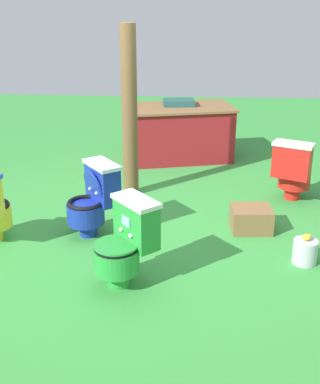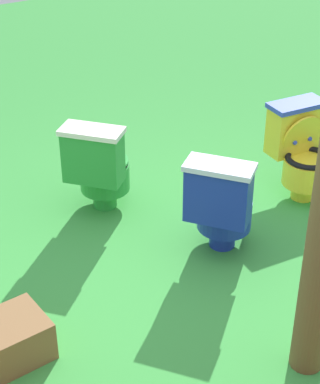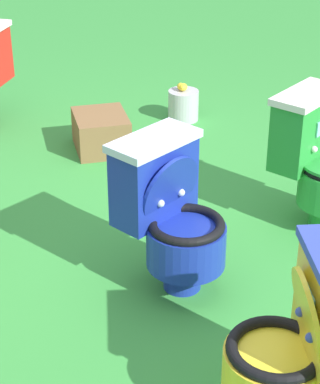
{
  "view_description": "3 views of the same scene",
  "coord_description": "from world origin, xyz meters",
  "px_view_note": "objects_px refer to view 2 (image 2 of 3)",
  "views": [
    {
      "loc": [
        0.4,
        -4.68,
        2.23
      ],
      "look_at": [
        0.11,
        -0.48,
        0.55
      ],
      "focal_mm": 46.14,
      "sensor_mm": 36.0,
      "label": 1
    },
    {
      "loc": [
        1.77,
        2.61,
        2.68
      ],
      "look_at": [
        -0.21,
        -0.48,
        0.47
      ],
      "focal_mm": 61.71,
      "sensor_mm": 36.0,
      "label": 2
    },
    {
      "loc": [
        -3.4,
        0.28,
        2.04
      ],
      "look_at": [
        -0.42,
        -0.23,
        0.42
      ],
      "focal_mm": 67.82,
      "sensor_mm": 36.0,
      "label": 3
    }
  ],
  "objects_px": {
    "toilet_green": "(100,167)",
    "toilet_yellow": "(301,151)",
    "small_crate": "(10,340)",
    "toilet_blue": "(222,204)"
  },
  "relations": [
    {
      "from": "toilet_blue",
      "to": "small_crate",
      "type": "relative_size",
      "value": 1.82
    },
    {
      "from": "toilet_green",
      "to": "toilet_yellow",
      "type": "relative_size",
      "value": 1.0
    },
    {
      "from": "toilet_yellow",
      "to": "small_crate",
      "type": "distance_m",
      "value": 2.6
    },
    {
      "from": "toilet_yellow",
      "to": "toilet_blue",
      "type": "distance_m",
      "value": 1.01
    },
    {
      "from": "toilet_yellow",
      "to": "small_crate",
      "type": "relative_size",
      "value": 1.82
    },
    {
      "from": "toilet_green",
      "to": "toilet_yellow",
      "type": "distance_m",
      "value": 1.53
    },
    {
      "from": "toilet_green",
      "to": "toilet_blue",
      "type": "height_order",
      "value": "same"
    },
    {
      "from": "toilet_green",
      "to": "toilet_yellow",
      "type": "bearing_deg",
      "value": 26.06
    },
    {
      "from": "toilet_green",
      "to": "small_crate",
      "type": "distance_m",
      "value": 1.58
    },
    {
      "from": "toilet_green",
      "to": "toilet_blue",
      "type": "distance_m",
      "value": 0.99
    }
  ]
}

